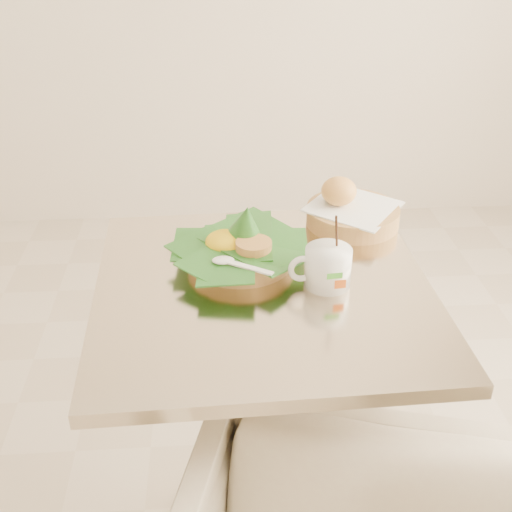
{
  "coord_description": "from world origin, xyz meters",
  "views": [
    {
      "loc": [
        -0.0,
        -1.19,
        1.48
      ],
      "look_at": [
        0.08,
        -0.06,
        0.82
      ],
      "focal_mm": 45.0,
      "sensor_mm": 36.0,
      "label": 1
    }
  ],
  "objects": [
    {
      "name": "bread_basket",
      "position": [
        0.33,
        0.21,
        0.78
      ],
      "size": [
        0.27,
        0.27,
        0.12
      ],
      "rotation": [
        0.0,
        0.0,
        0.15
      ],
      "color": "tan",
      "rests_on": "cafe_table"
    },
    {
      "name": "rice_basket",
      "position": [
        0.05,
        0.05,
        0.79
      ],
      "size": [
        0.3,
        0.3,
        0.15
      ],
      "rotation": [
        0.0,
        0.0,
        -0.25
      ],
      "color": "tan",
      "rests_on": "cafe_table"
    },
    {
      "name": "cafe_table",
      "position": [
        0.09,
        -0.06,
        0.53
      ],
      "size": [
        0.72,
        0.72,
        0.75
      ],
      "rotation": [
        0.0,
        0.0,
        0.03
      ],
      "color": "gray",
      "rests_on": "floor"
    },
    {
      "name": "coffee_mug",
      "position": [
        0.22,
        -0.06,
        0.79
      ],
      "size": [
        0.13,
        0.1,
        0.17
      ],
      "rotation": [
        0.0,
        0.0,
        0.1
      ],
      "color": "white",
      "rests_on": "cafe_table"
    },
    {
      "name": "floor",
      "position": [
        0.0,
        0.0,
        0.0
      ],
      "size": [
        3.6,
        3.6,
        0.0
      ],
      "primitive_type": "plane",
      "color": "beige",
      "rests_on": "ground"
    }
  ]
}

